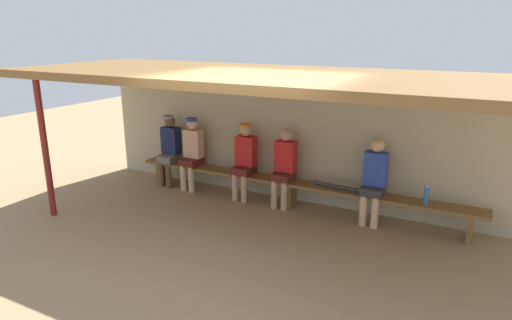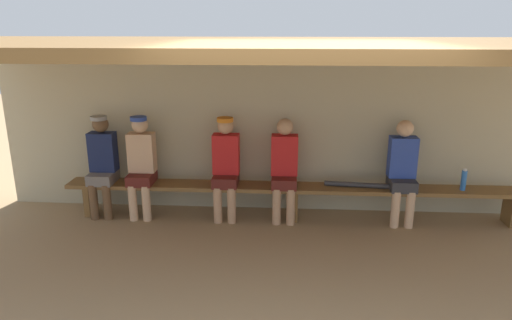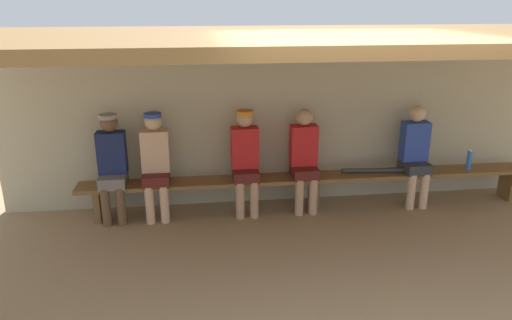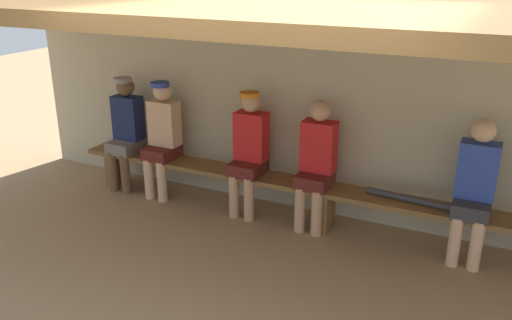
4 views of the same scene
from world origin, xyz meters
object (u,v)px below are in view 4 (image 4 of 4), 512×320
player_in_blue (475,186)px  player_in_white (162,134)px  bench (328,194)px  baseball_bat (411,199)px  player_in_red (249,148)px  player_rightmost (126,128)px  player_shirtless_tan (316,160)px

player_in_blue → player_in_white: size_ratio=0.99×
bench → player_in_blue: (1.35, 0.00, 0.34)m
bench → baseball_bat: size_ratio=6.92×
bench → player_in_red: (-0.90, 0.00, 0.36)m
player_in_red → player_rightmost: 1.64m
baseball_bat → player_in_blue: bearing=6.0°
bench → baseball_bat: 0.82m
player_rightmost → player_in_white: (0.52, 0.00, 0.00)m
player_rightmost → baseball_bat: bearing=-0.1°
bench → player_in_white: 2.05m
bench → player_rightmost: 2.56m
player_in_red → player_in_white: size_ratio=1.00×
player_shirtless_tan → baseball_bat: 0.98m
player_in_blue → player_in_red: 2.26m
player_in_blue → player_rightmost: (-3.89, 0.00, 0.02)m
player_rightmost → player_in_red: bearing=0.0°
player_in_white → player_rightmost: bearing=180.0°
player_in_red → baseball_bat: 1.73m
bench → player_shirtless_tan: (-0.14, 0.00, 0.34)m
bench → player_in_blue: bearing=0.1°
player_in_red → player_shirtless_tan: size_ratio=1.01×
player_in_red → player_in_white: (-1.11, 0.00, 0.00)m
player_in_red → player_rightmost: size_ratio=1.00×
player_in_white → baseball_bat: 2.84m
player_in_blue → bench: bearing=-179.9°
player_rightmost → player_shirtless_tan: size_ratio=1.01×
player_rightmost → player_shirtless_tan: 2.40m
bench → player_rightmost: size_ratio=4.46×
player_in_blue → player_shirtless_tan: same height
player_shirtless_tan → baseball_bat: (0.96, -0.00, -0.24)m
player_in_red → player_shirtless_tan: bearing=-0.0°
player_in_blue → player_in_white: player_in_white is taller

